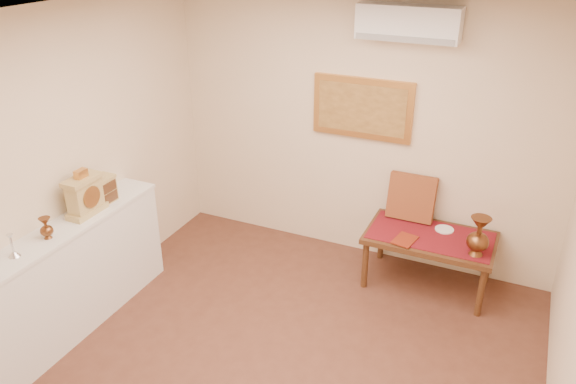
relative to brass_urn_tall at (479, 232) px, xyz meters
The scene contains 16 objects.
ceiling 2.87m from the brass_urn_tall, 127.00° to the right, with size 4.50×4.50×0.00m, color silver.
wall_back 1.51m from the brass_urn_tall, 156.96° to the left, with size 4.00×0.02×2.70m, color beige.
wall_left 3.74m from the brass_urn_tall, 152.58° to the right, with size 0.02×4.50×2.70m, color beige.
candlestick 3.81m from the brass_urn_tall, 144.97° to the right, with size 0.09×0.09×0.19m, color silver, non-canonical shape.
brass_urn_small 3.62m from the brass_urn_tall, 148.71° to the right, with size 0.10×0.10×0.23m, color brown, non-canonical shape.
table_cloth 0.52m from the brass_urn_tall, 157.91° to the left, with size 1.14×0.59×0.01m, color maroon.
brass_urn_tall is the anchor object (origin of this frame).
plate 0.52m from the brass_urn_tall, 135.67° to the left, with size 0.18×0.18×0.01m, color white.
menu 0.67m from the brass_urn_tall, behind, with size 0.18×0.25×0.01m, color maroon.
cushion 0.82m from the brass_urn_tall, 148.32° to the left, with size 0.46×0.10×0.46m, color maroon.
display_ledge 3.56m from the brass_urn_tall, 151.28° to the right, with size 0.37×2.02×0.98m.
mantel_clock 3.42m from the brass_urn_tall, 155.26° to the right, with size 0.17×0.36×0.41m.
wooden_chest 3.34m from the brass_urn_tall, 159.15° to the right, with size 0.16×0.21×0.24m.
low_table 0.56m from the brass_urn_tall, 157.91° to the left, with size 1.20×0.70×0.55m.
painting 1.61m from the brass_urn_tall, 157.99° to the left, with size 1.00×0.06×0.60m.
ac_unit 1.93m from the brass_urn_tall, 154.88° to the left, with size 0.90×0.25×0.30m.
Camera 1 is at (1.52, -2.88, 3.25)m, focal length 35.00 mm.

